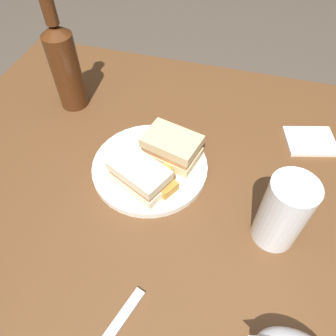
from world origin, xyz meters
TOP-DOWN VIEW (x-y plane):
  - ground_plane at (0.00, 0.00)m, footprint 6.00×6.00m
  - dining_table at (0.00, 0.00)m, footprint 1.19×0.88m
  - plate at (-0.09, 0.02)m, footprint 0.24×0.24m
  - sandwich_half_left at (-0.09, -0.03)m, footprint 0.13×0.11m
  - sandwich_half_right at (-0.05, 0.06)m, footprint 0.13×0.10m
  - potato_wedge_front at (-0.03, -0.04)m, footprint 0.04×0.04m
  - potato_wedge_middle at (-0.04, -0.02)m, footprint 0.04×0.05m
  - potato_wedge_back at (-0.04, 0.01)m, footprint 0.03×0.05m
  - potato_wedge_left_edge at (-0.05, 0.03)m, footprint 0.05×0.03m
  - potato_wedge_right_edge at (-0.06, -0.01)m, footprint 0.03×0.04m
  - potato_wedge_stray at (-0.06, 0.00)m, footprint 0.05×0.04m
  - pint_glass at (0.18, -0.06)m, footprint 0.08×0.08m
  - cider_bottle at (-0.34, 0.18)m, footprint 0.07×0.07m
  - napkin at (0.24, 0.20)m, footprint 0.13×0.12m

SIDE VIEW (x-z plane):
  - ground_plane at x=0.00m, z-range 0.00..0.00m
  - dining_table at x=0.00m, z-range 0.00..0.72m
  - napkin at x=0.24m, z-range 0.72..0.73m
  - plate at x=-0.09m, z-range 0.72..0.73m
  - potato_wedge_back at x=-0.04m, z-range 0.73..0.75m
  - potato_wedge_middle at x=-0.04m, z-range 0.73..0.75m
  - potato_wedge_left_edge at x=-0.05m, z-range 0.73..0.75m
  - potato_wedge_right_edge at x=-0.06m, z-range 0.73..0.75m
  - potato_wedge_stray at x=-0.06m, z-range 0.73..0.75m
  - potato_wedge_front at x=-0.03m, z-range 0.73..0.76m
  - sandwich_half_left at x=-0.09m, z-range 0.73..0.79m
  - sandwich_half_right at x=-0.05m, z-range 0.73..0.79m
  - pint_glass at x=0.18m, z-range 0.71..0.86m
  - cider_bottle at x=-0.34m, z-range 0.69..0.97m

